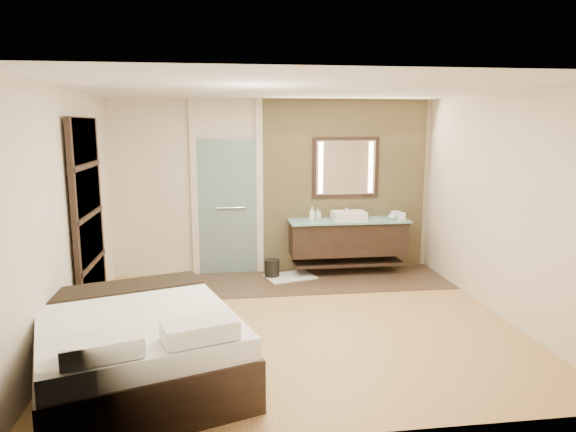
{
  "coord_description": "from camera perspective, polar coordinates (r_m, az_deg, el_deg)",
  "views": [
    {
      "loc": [
        -0.86,
        -5.69,
        2.32
      ],
      "look_at": [
        -0.02,
        0.6,
        1.18
      ],
      "focal_mm": 32.0,
      "sensor_mm": 36.0,
      "label": 1
    }
  ],
  "objects": [
    {
      "name": "floor",
      "position": [
        6.2,
        0.94,
        -11.79
      ],
      "size": [
        5.0,
        5.0,
        0.0
      ],
      "primitive_type": "plane",
      "color": "#AF8149",
      "rests_on": "ground"
    },
    {
      "name": "tile_strip",
      "position": [
        7.78,
        3.58,
        -7.14
      ],
      "size": [
        3.8,
        1.3,
        0.01
      ],
      "primitive_type": "cube",
      "color": "#3D2821",
      "rests_on": "floor"
    },
    {
      "name": "stone_wall",
      "position": [
        8.19,
        6.29,
        3.32
      ],
      "size": [
        2.6,
        0.08,
        2.7
      ],
      "primitive_type": "cube",
      "color": "tan",
      "rests_on": "floor"
    },
    {
      "name": "vanity",
      "position": [
        8.04,
        6.68,
        -2.39
      ],
      "size": [
        1.85,
        0.55,
        0.88
      ],
      "color": "black",
      "rests_on": "stone_wall"
    },
    {
      "name": "mirror_unit",
      "position": [
        8.11,
        6.42,
        5.38
      ],
      "size": [
        1.06,
        0.04,
        0.96
      ],
      "color": "black",
      "rests_on": "stone_wall"
    },
    {
      "name": "frosted_door",
      "position": [
        7.98,
        -6.74,
        1.63
      ],
      "size": [
        1.1,
        0.12,
        2.7
      ],
      "color": "#A2CDC8",
      "rests_on": "floor"
    },
    {
      "name": "shoji_partition",
      "position": [
        6.57,
        -21.28,
        -0.24
      ],
      "size": [
        0.06,
        1.2,
        2.4
      ],
      "color": "black",
      "rests_on": "floor"
    },
    {
      "name": "bed",
      "position": [
        5.01,
        -16.48,
        -13.62
      ],
      "size": [
        2.24,
        2.51,
        0.81
      ],
      "rotation": [
        0.0,
        0.0,
        0.31
      ],
      "color": "black",
      "rests_on": "floor"
    },
    {
      "name": "bath_mat",
      "position": [
        7.9,
        0.22,
        -6.76
      ],
      "size": [
        0.83,
        0.68,
        0.02
      ],
      "primitive_type": "cube",
      "rotation": [
        0.0,
        0.0,
        0.28
      ],
      "color": "silver",
      "rests_on": "floor"
    },
    {
      "name": "waste_bin",
      "position": [
        7.88,
        -1.79,
        -5.87
      ],
      "size": [
        0.26,
        0.26,
        0.28
      ],
      "primitive_type": "cylinder",
      "rotation": [
        0.0,
        0.0,
        -0.15
      ],
      "color": "black",
      "rests_on": "floor"
    },
    {
      "name": "tissue_box",
      "position": [
        8.14,
        12.48,
        -0.01
      ],
      "size": [
        0.15,
        0.15,
        0.1
      ],
      "primitive_type": "cube",
      "rotation": [
        0.0,
        0.0,
        -0.31
      ],
      "color": "white",
      "rests_on": "vanity"
    },
    {
      "name": "soap_bottle_a",
      "position": [
        7.85,
        2.69,
        0.28
      ],
      "size": [
        0.1,
        0.1,
        0.21
      ],
      "primitive_type": "imported",
      "rotation": [
        0.0,
        0.0,
        -0.28
      ],
      "color": "white",
      "rests_on": "vanity"
    },
    {
      "name": "soap_bottle_b",
      "position": [
        7.99,
        3.33,
        0.3
      ],
      "size": [
        0.09,
        0.09,
        0.17
      ],
      "primitive_type": "imported",
      "rotation": [
        0.0,
        0.0,
        0.15
      ],
      "color": "#B2B2B2",
      "rests_on": "vanity"
    },
    {
      "name": "soap_bottle_c",
      "position": [
        8.06,
        11.48,
        0.09
      ],
      "size": [
        0.15,
        0.15,
        0.14
      ],
      "primitive_type": "imported",
      "rotation": [
        0.0,
        0.0,
        -0.37
      ],
      "color": "silver",
      "rests_on": "vanity"
    },
    {
      "name": "cup",
      "position": [
        8.26,
        11.97,
        0.18
      ],
      "size": [
        0.18,
        0.18,
        0.11
      ],
      "primitive_type": "imported",
      "rotation": [
        0.0,
        0.0,
        -0.39
      ],
      "color": "silver",
      "rests_on": "vanity"
    }
  ]
}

